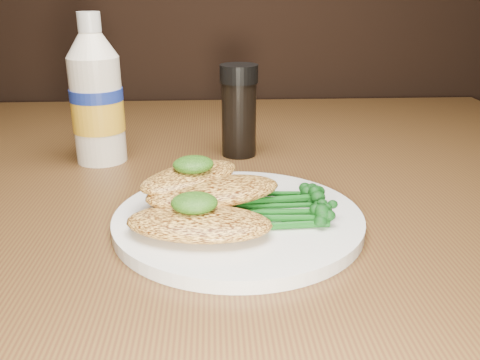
{
  "coord_description": "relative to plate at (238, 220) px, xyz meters",
  "views": [
    {
      "loc": [
        0.06,
        0.41,
        0.97
      ],
      "look_at": [
        0.09,
        0.89,
        0.79
      ],
      "focal_mm": 38.76,
      "sensor_mm": 36.0,
      "label": 1
    }
  ],
  "objects": [
    {
      "name": "chicken_mid",
      "position": [
        -0.02,
        0.01,
        0.03
      ],
      "size": [
        0.15,
        0.11,
        0.02
      ],
      "primitive_type": "ellipsoid",
      "rotation": [
        0.0,
        0.0,
        0.31
      ],
      "color": "#F9B94F",
      "rests_on": "plate"
    },
    {
      "name": "pesto_front",
      "position": [
        -0.04,
        -0.03,
        0.03
      ],
      "size": [
        0.05,
        0.04,
        0.02
      ],
      "primitive_type": "ellipsoid",
      "rotation": [
        0.0,
        0.0,
        -0.09
      ],
      "color": "black",
      "rests_on": "chicken_front"
    },
    {
      "name": "mayo_bottle",
      "position": [
        -0.17,
        0.21,
        0.09
      ],
      "size": [
        0.08,
        0.08,
        0.19
      ],
      "primitive_type": null,
      "rotation": [
        0.0,
        0.0,
        -0.31
      ],
      "color": "white",
      "rests_on": "dining_table"
    },
    {
      "name": "chicken_front",
      "position": [
        -0.04,
        -0.04,
        0.02
      ],
      "size": [
        0.14,
        0.09,
        0.02
      ],
      "primitive_type": "ellipsoid",
      "rotation": [
        0.0,
        0.0,
        -0.16
      ],
      "color": "#F9B94F",
      "rests_on": "plate"
    },
    {
      "name": "pesto_back",
      "position": [
        -0.04,
        0.03,
        0.05
      ],
      "size": [
        0.05,
        0.04,
        0.02
      ],
      "primitive_type": "ellipsoid",
      "rotation": [
        0.0,
        0.0,
        0.19
      ],
      "color": "black",
      "rests_on": "chicken_back"
    },
    {
      "name": "plate",
      "position": [
        0.0,
        0.0,
        0.0
      ],
      "size": [
        0.24,
        0.24,
        0.01
      ],
      "primitive_type": "cylinder",
      "color": "white",
      "rests_on": "dining_table"
    },
    {
      "name": "broccolini_bundle",
      "position": [
        0.04,
        0.0,
        0.02
      ],
      "size": [
        0.13,
        0.11,
        0.02
      ],
      "primitive_type": null,
      "rotation": [
        0.0,
        0.0,
        -0.15
      ],
      "color": "#125215",
      "rests_on": "plate"
    },
    {
      "name": "pepper_grinder",
      "position": [
        0.01,
        0.22,
        0.06
      ],
      "size": [
        0.05,
        0.05,
        0.12
      ],
      "primitive_type": null,
      "rotation": [
        0.0,
        0.0,
        -0.04
      ],
      "color": "black",
      "rests_on": "dining_table"
    },
    {
      "name": "chicken_back",
      "position": [
        -0.05,
        0.04,
        0.03
      ],
      "size": [
        0.13,
        0.12,
        0.02
      ],
      "primitive_type": "ellipsoid",
      "rotation": [
        0.0,
        0.0,
        0.74
      ],
      "color": "#F9B94F",
      "rests_on": "plate"
    }
  ]
}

